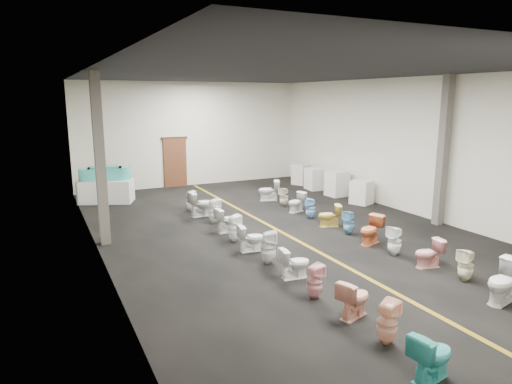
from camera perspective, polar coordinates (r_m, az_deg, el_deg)
floor at (r=13.44m, az=2.90°, el=-4.87°), size 16.00×16.00×0.00m
ceiling at (r=12.89m, az=3.11°, el=14.67°), size 16.00×16.00×0.00m
wall_back at (r=20.31m, az=-8.06°, el=7.16°), size 10.00×0.00×10.00m
wall_left at (r=11.44m, az=-19.52°, el=3.08°), size 0.00×16.00×16.00m
wall_right at (r=15.99m, az=18.96°, el=5.41°), size 0.00×16.00×16.00m
aisle_stripe at (r=13.44m, az=2.90°, el=-4.86°), size 0.12×15.60×0.01m
back_door at (r=20.15m, az=-10.08°, el=3.62°), size 1.00×0.10×2.10m
door_frame at (r=20.04m, az=-10.19°, el=6.65°), size 1.15×0.08×0.10m
column_left at (r=12.46m, az=-18.93°, el=3.78°), size 0.25×0.25×4.50m
column_right at (r=14.79m, az=22.35°, el=4.70°), size 0.25×0.25×4.50m
display_table at (r=17.85m, az=-18.21°, el=0.12°), size 2.12×1.61×0.84m
bathtub at (r=17.74m, az=-18.35°, el=2.17°), size 1.84×0.89×0.55m
appliance_crate_a at (r=17.13m, az=13.08°, el=-0.02°), size 0.88×0.88×0.87m
appliance_crate_b at (r=18.31m, az=10.08°, el=1.05°), size 0.77×0.77×0.99m
appliance_crate_c at (r=19.51m, az=7.55°, el=1.64°), size 0.86×0.86×0.89m
appliance_crate_d at (r=20.54m, az=5.64°, el=2.20°), size 0.83×0.83×0.90m
toilet_left_0 at (r=7.09m, az=21.09°, el=-18.53°), size 0.77×0.52×0.72m
toilet_left_1 at (r=7.76m, az=16.10°, el=-15.39°), size 0.42×0.41×0.73m
toilet_left_2 at (r=8.47m, az=12.15°, el=-12.84°), size 0.78×0.60×0.71m
toilet_left_3 at (r=9.07m, az=7.34°, el=-11.02°), size 0.35×0.35×0.69m
toilet_left_4 at (r=9.98m, az=4.84°, el=-8.83°), size 0.70×0.45×0.68m
toilet_left_5 at (r=10.75m, az=1.55°, el=-6.93°), size 0.47×0.46×0.80m
toilet_left_6 at (r=11.62m, az=-0.61°, el=-5.77°), size 0.72×0.46×0.69m
toilet_left_7 at (r=12.39m, az=-2.76°, el=-4.53°), size 0.40×0.39×0.74m
toilet_left_8 at (r=13.24m, az=-3.60°, el=-3.51°), size 0.74×0.46×0.72m
toilet_left_9 at (r=14.19m, az=-5.26°, el=-2.37°), size 0.37×0.37×0.78m
toilet_left_10 at (r=15.07m, az=-6.86°, el=-1.47°), size 0.83×0.50×0.83m
toilet_left_11 at (r=15.88m, az=-8.17°, el=-1.07°), size 0.36×0.35×0.69m
toilet_right_1 at (r=9.97m, az=28.58°, el=-9.83°), size 0.90×0.63×0.84m
toilet_right_2 at (r=10.75m, az=24.75°, el=-8.30°), size 0.37×0.37×0.71m
toilet_right_3 at (r=11.25m, az=20.78°, el=-7.20°), size 0.72×0.50×0.67m
toilet_right_4 at (r=11.81m, az=16.95°, el=-5.85°), size 0.36×0.36×0.74m
toilet_right_5 at (r=12.54m, az=14.17°, el=-4.62°), size 0.85×0.66×0.76m
toilet_right_6 at (r=13.27m, az=11.52°, el=-3.75°), size 0.39×0.39×0.70m
toilet_right_7 at (r=13.94m, az=9.17°, el=-2.93°), size 0.76×0.60×0.68m
toilet_right_8 at (r=14.78m, az=6.84°, el=-2.02°), size 0.38×0.38×0.69m
toilet_right_9 at (r=15.56m, az=5.07°, el=-1.30°), size 0.74×0.54×0.68m
toilet_right_10 at (r=16.36m, az=3.50°, el=-0.61°), size 0.42×0.41×0.69m
toilet_right_11 at (r=17.21m, az=1.62°, el=0.20°), size 0.88×0.70×0.79m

